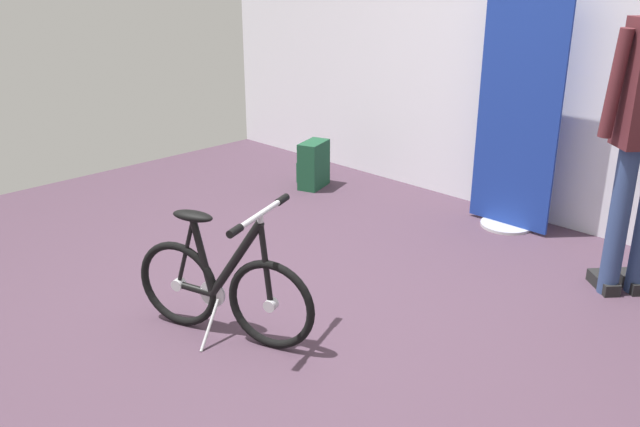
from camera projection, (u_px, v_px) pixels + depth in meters
name	position (u px, v px, depth m)	size (l,w,h in m)	color
ground_plane	(305.00, 328.00, 3.44)	(6.47, 6.47, 0.00)	#473342
back_wall	(553.00, 17.00, 4.46)	(6.47, 0.10, 2.82)	silver
floor_banner_stand	(517.00, 123.00, 4.49)	(0.60, 0.36, 1.66)	#B7B7BC
folding_bike_foreground	(223.00, 286.00, 3.28)	(0.94, 0.53, 0.71)	black
backpack_on_floor	(313.00, 165.00, 5.52)	(0.26, 0.33, 0.38)	#19472D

